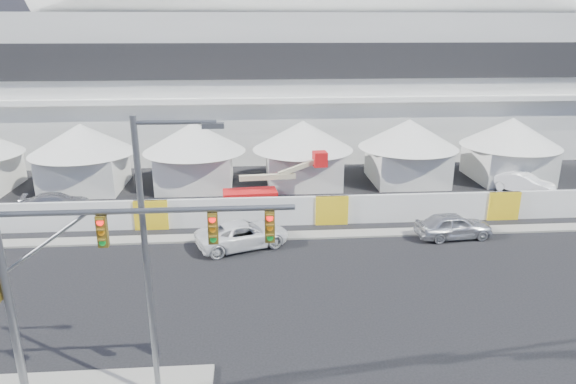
{
  "coord_description": "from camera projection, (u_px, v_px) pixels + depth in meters",
  "views": [
    {
      "loc": [
        0.62,
        -17.81,
        12.89
      ],
      "look_at": [
        2.71,
        10.0,
        3.81
      ],
      "focal_mm": 32.0,
      "sensor_mm": 36.0,
      "label": 1
    }
  ],
  "objects": [
    {
      "name": "ground",
      "position": [
        240.0,
        358.0,
        20.84
      ],
      "size": [
        160.0,
        160.0,
        0.0
      ],
      "primitive_type": "plane",
      "color": "black",
      "rests_on": "ground"
    },
    {
      "name": "far_curb",
      "position": [
        544.0,
        228.0,
        34.09
      ],
      "size": [
        80.0,
        1.2,
        0.12
      ],
      "primitive_type": "cube",
      "color": "gray",
      "rests_on": "ground"
    },
    {
      "name": "stadium",
      "position": [
        320.0,
        57.0,
        57.89
      ],
      "size": [
        80.0,
        24.8,
        21.98
      ],
      "color": "silver",
      "rests_on": "ground"
    },
    {
      "name": "tent_row",
      "position": [
        249.0,
        148.0,
        42.66
      ],
      "size": [
        53.4,
        8.4,
        5.4
      ],
      "color": "silver",
      "rests_on": "ground"
    },
    {
      "name": "hoarding_fence",
      "position": [
        332.0,
        210.0,
        34.7
      ],
      "size": [
        70.0,
        0.25,
        2.0
      ],
      "primitive_type": "cube",
      "color": "white",
      "rests_on": "ground"
    },
    {
      "name": "sedan_silver",
      "position": [
        454.0,
        226.0,
        32.47
      ],
      "size": [
        2.35,
        4.94,
        1.63
      ],
      "primitive_type": "imported",
      "rotation": [
        0.0,
        0.0,
        1.66
      ],
      "color": "silver",
      "rests_on": "ground"
    },
    {
      "name": "pickup_curb",
      "position": [
        243.0,
        234.0,
        31.21
      ],
      "size": [
        4.4,
        6.24,
        1.58
      ],
      "primitive_type": "imported",
      "rotation": [
        0.0,
        0.0,
        1.92
      ],
      "color": "white",
      "rests_on": "ground"
    },
    {
      "name": "lot_car_a",
      "position": [
        522.0,
        183.0,
        41.35
      ],
      "size": [
        4.6,
        4.66,
        1.6
      ],
      "primitive_type": "imported",
      "rotation": [
        0.0,
        0.0,
        0.8
      ],
      "color": "white",
      "rests_on": "ground"
    },
    {
      "name": "lot_car_c",
      "position": [
        57.0,
        202.0,
        37.14
      ],
      "size": [
        2.68,
        4.94,
        1.36
      ],
      "primitive_type": "imported",
      "rotation": [
        0.0,
        0.0,
        1.75
      ],
      "color": "#B2B1B6",
      "rests_on": "ground"
    },
    {
      "name": "traffic_mast",
      "position": [
        67.0,
        292.0,
        16.62
      ],
      "size": [
        9.68,
        0.8,
        8.27
      ],
      "color": "gray",
      "rests_on": "median_island"
    },
    {
      "name": "streetlight_median",
      "position": [
        154.0,
        248.0,
        16.71
      ],
      "size": [
        2.81,
        0.28,
        10.17
      ],
      "color": "slate",
      "rests_on": "median_island"
    },
    {
      "name": "boom_lift",
      "position": [
        260.0,
        192.0,
        38.15
      ],
      "size": [
        7.88,
        2.12,
        3.96
      ],
      "rotation": [
        0.0,
        0.0,
        0.09
      ],
      "color": "red",
      "rests_on": "ground"
    }
  ]
}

